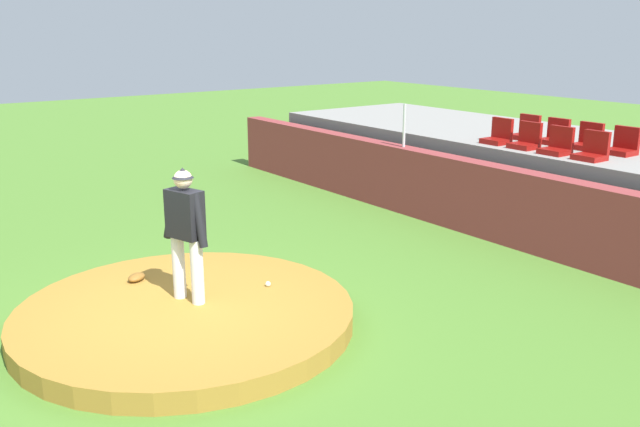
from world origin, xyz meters
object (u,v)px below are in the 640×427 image
Objects in this scene: stadium_chair_6 at (588,141)px; stadium_chair_7 at (623,146)px; pitcher at (185,225)px; stadium_chair_1 at (526,140)px; stadium_chair_2 at (558,145)px; stadium_chair_3 at (592,151)px; stadium_chair_4 at (526,132)px; fielding_glove at (137,277)px; stadium_chair_0 at (498,136)px; stadium_chair_5 at (555,136)px; baseball at (268,284)px.

stadium_chair_7 is at bearing -178.37° from stadium_chair_6.
pitcher is 8.21m from stadium_chair_7.
stadium_chair_1 is at bearing 49.69° from stadium_chair_6.
stadium_chair_2 is at bearing 51.81° from stadium_chair_7.
stadium_chair_7 is (0.03, 0.92, 0.00)m from stadium_chair_3.
pitcher is at bearing 96.48° from stadium_chair_4.
stadium_chair_7 is (1.22, 8.11, 0.39)m from pitcher.
fielding_glove is 8.66m from stadium_chair_6.
stadium_chair_0 is 1.00× the size of stadium_chair_3.
stadium_chair_4 is at bearing -88.93° from stadium_chair_0.
stadium_chair_5 is at bearing -33.01° from stadium_chair_3.
stadium_chair_1 is 1.00× the size of stadium_chair_3.
stadium_chair_2 is (1.59, 7.49, 1.38)m from fielding_glove.
baseball is at bearing 99.13° from stadium_chair_4.
stadium_chair_0 reaches higher than fielding_glove.
fielding_glove is at bearing 84.02° from stadium_chair_5.
stadium_chair_3 is 0.92m from stadium_chair_7.
stadium_chair_6 is (1.62, 8.39, 1.38)m from fielding_glove.
pitcher is at bearing 97.15° from stadium_chair_0.
pitcher is at bearing 81.43° from stadium_chair_7.
stadium_chair_5 is at bearing 0.00° from stadium_chair_7.
stadium_chair_2 is 0.70m from stadium_chair_3.
baseball is 0.15× the size of stadium_chair_2.
stadium_chair_5 is (0.69, 0.87, 0.00)m from stadium_chair_0.
pitcher is 7.31m from stadium_chair_3.
stadium_chair_2 is 1.71m from stadium_chair_4.
stadium_chair_0 and stadium_chair_1 have the same top height.
stadium_chair_0 and stadium_chair_4 have the same top height.
stadium_chair_4 and stadium_chair_7 have the same top height.
stadium_chair_6 is (0.74, -0.02, 0.00)m from stadium_chair_5.
fielding_glove is 7.78m from stadium_chair_2.
stadium_chair_3 is (0.99, 6.09, 1.39)m from baseball.
stadium_chair_4 is at bearing -0.60° from stadium_chair_7.
stadium_chair_4 is at bearing 79.46° from pitcher.
stadium_chair_3 and stadium_chair_5 have the same top height.
stadium_chair_5 reaches higher than fielding_glove.
stadium_chair_1 is (0.88, 7.52, 1.38)m from fielding_glove.
pitcher is at bearing 91.54° from stadium_chair_5.
fielding_glove is at bearing -132.85° from baseball.
baseball is at bearing 87.44° from stadium_chair_6.
stadium_chair_7 is at bearing -180.00° from stadium_chair_5.
stadium_chair_0 and stadium_chair_6 have the same top height.
stadium_chair_2 is (0.72, -0.04, 0.00)m from stadium_chair_1.
fielding_glove is 7.96m from stadium_chair_3.
stadium_chair_0 is at bearing 30.89° from stadium_chair_6.
stadium_chair_3 and stadium_chair_4 have the same top height.
stadium_chair_1 is at bearing 127.61° from stadium_chair_4.
pitcher is 6.01× the size of fielding_glove.
stadium_chair_2 and stadium_chair_3 have the same top height.
stadium_chair_2 is 1.17m from stadium_chair_5.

